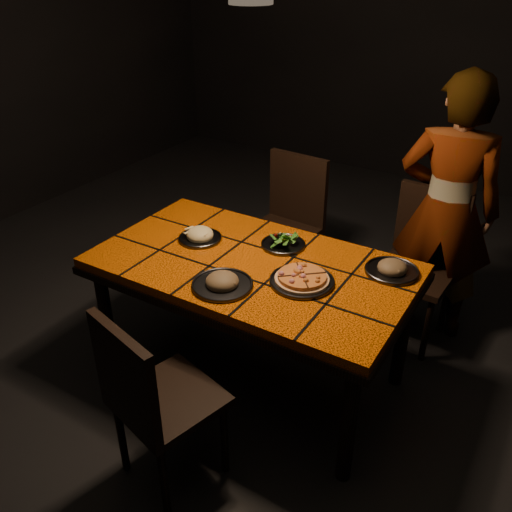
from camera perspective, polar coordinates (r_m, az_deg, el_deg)
The scene contains 11 objects.
room_shell at distance 2.45m, azimuth -0.49°, elevation 14.69°, with size 6.04×7.04×3.08m.
dining_table at distance 2.79m, azimuth -0.42°, elevation -2.01°, with size 1.62×0.92×0.75m.
chair_near at distance 2.36m, azimuth -11.03°, elevation -14.24°, with size 0.50×0.50×0.90m.
chair_far_left at distance 3.68m, azimuth 3.47°, elevation 4.13°, with size 0.46×0.46×0.96m.
chair_far_right at distance 3.38m, azimuth 17.01°, elevation 0.07°, with size 0.44×0.44×0.94m.
diner at distance 3.34m, azimuth 19.44°, elevation 4.52°, with size 0.59×0.39×1.62m, color brown.
plate_pizza at distance 2.58m, azimuth 4.85°, elevation -2.48°, with size 0.37×0.37×0.04m.
plate_pasta at distance 2.96m, azimuth -5.91°, elevation 2.09°, with size 0.24×0.24×0.08m.
plate_salad at distance 2.88m, azimuth 2.89°, elevation 1.51°, with size 0.24×0.24×0.07m.
plate_mushroom_a at distance 2.54m, azimuth -3.57°, elevation -2.74°, with size 0.29×0.29×0.10m.
plate_mushroom_b at distance 2.73m, azimuth 14.14°, elevation -1.26°, with size 0.27×0.27×0.09m.
Camera 1 is at (1.25, -2.01, 2.13)m, focal length 38.00 mm.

